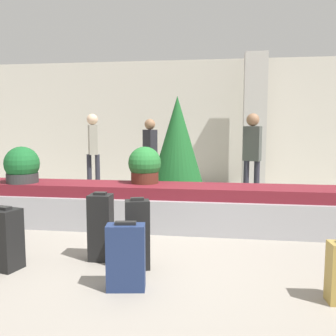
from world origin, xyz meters
name	(u,v)px	position (x,y,z in m)	size (l,w,h in m)	color
ground_plane	(151,258)	(0.00, 0.00, 0.00)	(18.00, 18.00, 0.00)	gray
back_wall	(193,122)	(0.00, 5.81, 1.60)	(18.00, 0.06, 3.20)	beige
carousel	(168,207)	(0.00, 1.31, 0.31)	(6.15, 0.85, 0.65)	#9E9EA3
pillar	(254,122)	(1.53, 5.09, 1.60)	(0.52, 0.52, 3.20)	beige
suitcase_1	(126,257)	(-0.07, -0.85, 0.31)	(0.38, 0.23, 0.65)	navy
suitcase_2	(101,227)	(-0.55, -0.13, 0.38)	(0.26, 0.23, 0.78)	black
suitcase_3	(137,234)	(-0.08, -0.33, 0.37)	(0.29, 0.24, 0.77)	black
suitcase_4	(4,239)	(-1.48, -0.55, 0.33)	(0.38, 0.33, 0.68)	black
potted_plant_0	(145,166)	(-0.38, 1.43, 0.91)	(0.50, 0.50, 0.55)	#4C2319
potted_plant_1	(22,166)	(-2.24, 1.20, 0.90)	(0.53, 0.53, 0.55)	#2D2D2D
traveler_0	(150,150)	(-0.78, 3.89, 0.99)	(0.35, 0.36, 1.66)	#282833
traveler_1	(252,150)	(1.35, 3.24, 1.05)	(0.36, 0.29, 1.75)	#282833
traveler_2	(93,145)	(-2.16, 4.13, 1.07)	(0.31, 0.37, 1.78)	#282833
decorated_tree	(177,149)	(-0.02, 2.54, 1.11)	(1.12, 1.12, 2.04)	#4C331E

